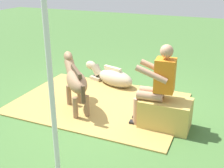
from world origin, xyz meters
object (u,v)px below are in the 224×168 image
object	(u,v)px
hay_bale	(165,113)
person_seated	(157,82)
pony_standing	(76,80)
tent_pole_left	(50,78)
pony_lying	(112,77)

from	to	relation	value
hay_bale	person_seated	xyz separation A→B (m)	(0.16, 0.01, 0.51)
pony_standing	tent_pole_left	distance (m)	1.99
pony_standing	tent_pole_left	xyz separation A→B (m)	(-0.72, 1.71, 0.73)
person_seated	tent_pole_left	bearing A→B (deg)	66.30
person_seated	pony_standing	world-z (taller)	person_seated
hay_bale	tent_pole_left	distance (m)	2.21
pony_standing	tent_pole_left	bearing A→B (deg)	112.77
pony_lying	tent_pole_left	bearing A→B (deg)	100.98
pony_lying	pony_standing	bearing A→B (deg)	84.62
tent_pole_left	person_seated	bearing A→B (deg)	-113.70
person_seated	pony_standing	distance (m)	1.48
person_seated	pony_lying	bearing A→B (deg)	-45.25
hay_bale	pony_lying	world-z (taller)	hay_bale
pony_standing	tent_pole_left	size ratio (longest dim) A/B	0.42
hay_bale	pony_standing	world-z (taller)	pony_standing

